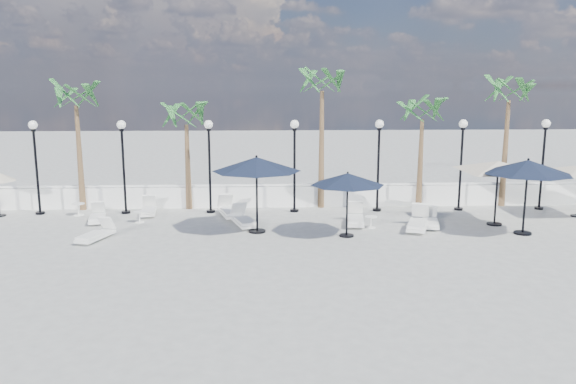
{
  "coord_description": "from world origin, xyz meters",
  "views": [
    {
      "loc": [
        -1.28,
        -16.47,
        5.21
      ],
      "look_at": [
        -0.42,
        3.04,
        1.5
      ],
      "focal_mm": 35.0,
      "sensor_mm": 36.0,
      "label": 1
    }
  ],
  "objects_px": {
    "lounger_2": "(96,234)",
    "parasol_cream_sq_b": "(499,161)",
    "lounger_3": "(243,220)",
    "lounger_5": "(356,218)",
    "lounger_7": "(431,221)",
    "parasol_navy_left": "(257,165)",
    "lounger_6": "(418,222)",
    "lounger_1": "(97,216)",
    "lounger_4": "(229,210)",
    "parasol_navy_right": "(528,168)",
    "lounger_0": "(149,209)",
    "parasol_navy_mid": "(348,180)"
  },
  "relations": [
    {
      "from": "lounger_1",
      "to": "lounger_5",
      "type": "height_order",
      "value": "lounger_5"
    },
    {
      "from": "lounger_4",
      "to": "parasol_navy_left",
      "type": "xyz_separation_m",
      "value": [
        1.16,
        -2.55,
        2.22
      ]
    },
    {
      "from": "lounger_2",
      "to": "lounger_5",
      "type": "relative_size",
      "value": 0.91
    },
    {
      "from": "lounger_7",
      "to": "lounger_4",
      "type": "bearing_deg",
      "value": 178.74
    },
    {
      "from": "lounger_3",
      "to": "lounger_2",
      "type": "bearing_deg",
      "value": -177.43
    },
    {
      "from": "lounger_6",
      "to": "parasol_navy_right",
      "type": "distance_m",
      "value": 4.24
    },
    {
      "from": "lounger_7",
      "to": "parasol_navy_right",
      "type": "distance_m",
      "value": 3.88
    },
    {
      "from": "lounger_5",
      "to": "parasol_cream_sq_b",
      "type": "relative_size",
      "value": 0.37
    },
    {
      "from": "lounger_0",
      "to": "lounger_3",
      "type": "xyz_separation_m",
      "value": [
        3.95,
        -2.05,
        0.01
      ]
    },
    {
      "from": "lounger_5",
      "to": "lounger_3",
      "type": "bearing_deg",
      "value": -171.04
    },
    {
      "from": "lounger_6",
      "to": "parasol_navy_left",
      "type": "height_order",
      "value": "parasol_navy_left"
    },
    {
      "from": "parasol_navy_left",
      "to": "lounger_2",
      "type": "bearing_deg",
      "value": -171.49
    },
    {
      "from": "lounger_6",
      "to": "lounger_7",
      "type": "height_order",
      "value": "lounger_6"
    },
    {
      "from": "lounger_6",
      "to": "lounger_7",
      "type": "distance_m",
      "value": 0.69
    },
    {
      "from": "lounger_4",
      "to": "parasol_navy_right",
      "type": "height_order",
      "value": "parasol_navy_right"
    },
    {
      "from": "lounger_5",
      "to": "lounger_6",
      "type": "xyz_separation_m",
      "value": [
        2.17,
        -0.87,
        0.02
      ]
    },
    {
      "from": "lounger_3",
      "to": "lounger_6",
      "type": "relative_size",
      "value": 0.9
    },
    {
      "from": "lounger_1",
      "to": "parasol_navy_mid",
      "type": "xyz_separation_m",
      "value": [
        9.38,
        -2.57,
        1.81
      ]
    },
    {
      "from": "parasol_navy_mid",
      "to": "parasol_cream_sq_b",
      "type": "relative_size",
      "value": 0.49
    },
    {
      "from": "lounger_5",
      "to": "lounger_6",
      "type": "distance_m",
      "value": 2.34
    },
    {
      "from": "lounger_1",
      "to": "parasol_navy_left",
      "type": "distance_m",
      "value": 6.88
    },
    {
      "from": "parasol_navy_mid",
      "to": "lounger_1",
      "type": "bearing_deg",
      "value": 164.68
    },
    {
      "from": "lounger_6",
      "to": "lounger_2",
      "type": "bearing_deg",
      "value": -154.96
    },
    {
      "from": "parasol_cream_sq_b",
      "to": "parasol_navy_right",
      "type": "bearing_deg",
      "value": -70.83
    },
    {
      "from": "lounger_1",
      "to": "lounger_6",
      "type": "relative_size",
      "value": 0.82
    },
    {
      "from": "parasol_cream_sq_b",
      "to": "parasol_navy_left",
      "type": "bearing_deg",
      "value": -175.69
    },
    {
      "from": "lounger_2",
      "to": "lounger_3",
      "type": "xyz_separation_m",
      "value": [
        4.98,
        1.78,
        0.02
      ]
    },
    {
      "from": "lounger_6",
      "to": "lounger_7",
      "type": "relative_size",
      "value": 1.22
    },
    {
      "from": "lounger_1",
      "to": "parasol_navy_right",
      "type": "relative_size",
      "value": 0.58
    },
    {
      "from": "lounger_2",
      "to": "lounger_4",
      "type": "height_order",
      "value": "lounger_4"
    },
    {
      "from": "lounger_2",
      "to": "lounger_7",
      "type": "xyz_separation_m",
      "value": [
        12.01,
        1.33,
        -0.0
      ]
    },
    {
      "from": "lounger_2",
      "to": "parasol_navy_right",
      "type": "xyz_separation_m",
      "value": [
        14.99,
        0.15,
        2.18
      ]
    },
    {
      "from": "lounger_3",
      "to": "lounger_4",
      "type": "height_order",
      "value": "lounger_4"
    },
    {
      "from": "lounger_6",
      "to": "parasol_cream_sq_b",
      "type": "relative_size",
      "value": 0.41
    },
    {
      "from": "lounger_3",
      "to": "lounger_6",
      "type": "distance_m",
      "value": 6.49
    },
    {
      "from": "lounger_1",
      "to": "lounger_7",
      "type": "relative_size",
      "value": 1.0
    },
    {
      "from": "lounger_4",
      "to": "lounger_7",
      "type": "bearing_deg",
      "value": -30.32
    },
    {
      "from": "lounger_0",
      "to": "lounger_7",
      "type": "height_order",
      "value": "lounger_0"
    },
    {
      "from": "lounger_3",
      "to": "lounger_5",
      "type": "bearing_deg",
      "value": -16.21
    },
    {
      "from": "parasol_navy_left",
      "to": "lounger_7",
      "type": "bearing_deg",
      "value": 4.49
    },
    {
      "from": "lounger_2",
      "to": "parasol_navy_right",
      "type": "bearing_deg",
      "value": 19.45
    },
    {
      "from": "parasol_navy_left",
      "to": "lounger_5",
      "type": "bearing_deg",
      "value": 15.19
    },
    {
      "from": "lounger_2",
      "to": "lounger_7",
      "type": "relative_size",
      "value": 1.01
    },
    {
      "from": "lounger_4",
      "to": "lounger_5",
      "type": "xyz_separation_m",
      "value": [
        4.9,
        -1.53,
        -0.01
      ]
    },
    {
      "from": "lounger_3",
      "to": "parasol_navy_left",
      "type": "height_order",
      "value": "parasol_navy_left"
    },
    {
      "from": "lounger_7",
      "to": "parasol_navy_right",
      "type": "xyz_separation_m",
      "value": [
        2.98,
        -1.19,
        2.19
      ]
    },
    {
      "from": "parasol_navy_right",
      "to": "lounger_2",
      "type": "bearing_deg",
      "value": -179.43
    },
    {
      "from": "lounger_2",
      "to": "parasol_cream_sq_b",
      "type": "xyz_separation_m",
      "value": [
        14.52,
        1.5,
        2.22
      ]
    },
    {
      "from": "parasol_navy_left",
      "to": "parasol_navy_mid",
      "type": "bearing_deg",
      "value": -12.88
    },
    {
      "from": "parasol_navy_left",
      "to": "parasol_cream_sq_b",
      "type": "bearing_deg",
      "value": 4.31
    }
  ]
}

